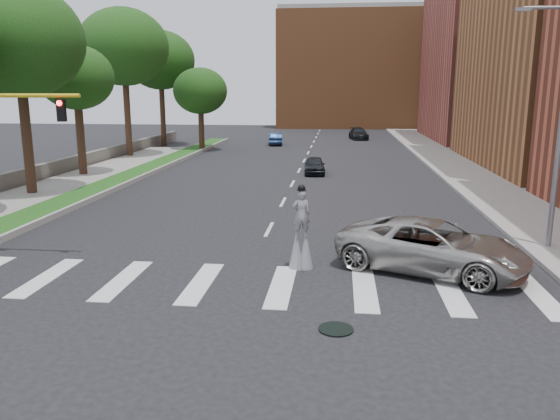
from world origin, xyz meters
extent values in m
plane|color=black|center=(0.00, 0.00, 0.00)|extent=(160.00, 160.00, 0.00)
cube|color=#1B4B15|center=(-11.50, 20.00, 0.12)|extent=(2.00, 60.00, 0.25)
cube|color=#979791|center=(-10.45, 20.00, 0.14)|extent=(0.20, 60.00, 0.28)
cube|color=gray|center=(12.50, 25.00, 0.09)|extent=(5.00, 90.00, 0.18)
cube|color=#5F5951|center=(-17.00, 22.00, 0.55)|extent=(0.50, 56.00, 1.10)
cylinder|color=black|center=(3.00, -2.00, 0.02)|extent=(0.90, 0.90, 0.04)
cube|color=#A94B3E|center=(22.00, 54.00, 10.00)|extent=(16.00, 22.00, 20.00)
cube|color=#A05C32|center=(6.00, 78.00, 9.00)|extent=(26.00, 14.00, 18.00)
cylinder|color=slate|center=(10.20, 6.00, 8.80)|extent=(1.80, 0.12, 0.12)
cube|color=slate|center=(9.30, 6.00, 8.75)|extent=(0.50, 0.18, 0.12)
cylinder|color=gold|center=(-8.40, 3.00, 5.80)|extent=(5.20, 0.14, 0.14)
cube|color=black|center=(-6.50, 3.00, 5.30)|extent=(0.28, 0.18, 0.75)
cylinder|color=#FF0C0C|center=(-6.50, 2.90, 5.55)|extent=(0.18, 0.06, 0.18)
cylinder|color=#352015|center=(1.92, 2.85, 0.54)|extent=(0.07, 0.07, 1.09)
cylinder|color=#352015|center=(1.60, 2.79, 0.54)|extent=(0.07, 0.07, 1.09)
cone|color=slate|center=(1.92, 2.85, 0.68)|extent=(0.52, 0.52, 1.36)
cone|color=slate|center=(1.60, 2.79, 0.68)|extent=(0.52, 0.52, 1.36)
imported|color=slate|center=(1.76, 2.82, 1.91)|extent=(0.66, 0.50, 1.64)
sphere|color=black|center=(1.76, 2.82, 2.79)|extent=(0.26, 0.26, 0.26)
cylinder|color=black|center=(1.76, 2.82, 2.74)|extent=(0.34, 0.34, 0.02)
cube|color=gold|center=(1.74, 2.96, 2.36)|extent=(0.22, 0.05, 0.10)
imported|color=#A9A6A0|center=(6.15, 3.00, 0.87)|extent=(6.91, 5.21, 1.74)
imported|color=black|center=(1.23, 24.51, 0.62)|extent=(1.71, 3.72, 1.24)
imported|color=navy|center=(-4.10, 45.54, 0.67)|extent=(1.98, 4.23, 1.34)
imported|color=black|center=(5.35, 53.58, 0.69)|extent=(2.58, 4.96, 1.37)
cylinder|color=#352015|center=(-14.66, 14.33, 3.43)|extent=(0.56, 0.56, 6.85)
ellipsoid|color=#143710|center=(-14.66, 14.33, 8.65)|extent=(7.21, 7.21, 6.13)
cylinder|color=#352015|center=(-15.00, 21.54, 2.77)|extent=(0.56, 0.56, 5.54)
ellipsoid|color=#143710|center=(-15.00, 21.54, 6.83)|extent=(5.15, 5.15, 4.38)
cylinder|color=#352015|center=(-15.90, 32.63, 3.85)|extent=(0.56, 0.56, 7.70)
ellipsoid|color=#143710|center=(-15.90, 32.63, 9.66)|extent=(7.83, 7.83, 6.66)
cylinder|color=#352015|center=(-16.09, 43.10, 3.63)|extent=(0.56, 0.56, 7.27)
ellipsoid|color=#143710|center=(-16.09, 43.10, 9.08)|extent=(7.26, 7.26, 6.17)
cylinder|color=#352015|center=(-10.77, 38.85, 2.28)|extent=(0.56, 0.56, 4.56)
ellipsoid|color=#143710|center=(-10.77, 38.85, 5.89)|extent=(5.32, 5.32, 4.53)
camera|label=1|loc=(2.97, -15.01, 5.99)|focal=35.00mm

